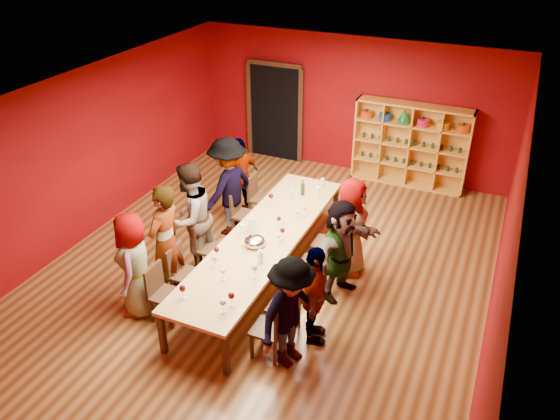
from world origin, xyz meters
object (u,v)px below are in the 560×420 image
object	(u,v)px
person_left_4	(240,177)
chair_person_right_2	(318,261)
person_right_1	(314,296)
chair_person_left_0	(161,290)
tasting_table	(264,239)
chair_person_left_4	(258,195)
person_left_1	(166,242)
chair_person_left_3	(241,211)
person_left_2	(190,218)
chair_person_right_0	(274,327)
person_right_3	(351,227)
shelving_unit	(411,141)
person_right_0	(291,313)
person_right_2	(341,249)
chair_person_right_3	(331,241)
wine_bottle	(303,189)
chair_person_right_1	(289,304)
person_left_3	(228,187)
chair_person_left_2	(208,245)
chair_person_left_1	(182,270)
person_left_0	(135,265)
spittoon_bowl	(255,242)

from	to	relation	value
person_left_4	chair_person_right_2	xyz separation A→B (m)	(2.18, -1.59, -0.31)
person_right_1	chair_person_left_0	bearing A→B (deg)	83.65
tasting_table	chair_person_left_4	distance (m)	1.88
person_left_1	chair_person_left_3	bearing A→B (deg)	174.74
person_left_1	chair_person_left_3	xyz separation A→B (m)	(0.24, 1.97, -0.45)
person_left_2	chair_person_right_0	size ratio (longest dim) A/B	2.12
person_left_1	person_right_3	bearing A→B (deg)	127.35
shelving_unit	person_right_0	distance (m)	5.92
person_right_2	chair_person_right_3	xyz separation A→B (m)	(-0.36, 0.64, -0.33)
person_right_0	wine_bottle	bearing A→B (deg)	37.87
person_right_1	person_right_2	distance (m)	1.14
chair_person_right_0	chair_person_right_1	xyz separation A→B (m)	(0.00, 0.51, 0.00)
person_right_2	chair_person_left_4	bearing A→B (deg)	73.25
person_left_3	chair_person_right_3	distance (m)	2.13
shelving_unit	chair_person_left_3	bearing A→B (deg)	-124.50
chair_person_left_2	person_right_3	world-z (taller)	person_right_3
chair_person_right_0	person_right_3	size ratio (longest dim) A/B	0.53
shelving_unit	person_right_0	bearing A→B (deg)	-92.31
person_left_1	chair_person_right_1	distance (m)	2.11
tasting_table	chair_person_left_1	distance (m)	1.37
person_left_4	chair_person_right_3	xyz separation A→B (m)	(2.18, -0.94, -0.31)
person_right_2	person_left_0	bearing A→B (deg)	140.95
person_left_1	wine_bottle	xyz separation A→B (m)	(1.20, 2.57, -0.08)
person_left_1	chair_person_left_2	distance (m)	0.92
person_right_3	chair_person_right_2	bearing A→B (deg)	149.73
chair_person_left_0	person_right_1	bearing A→B (deg)	11.97
person_left_3	person_left_1	bearing A→B (deg)	12.57
person_left_4	chair_person_left_4	bearing A→B (deg)	105.86
tasting_table	person_right_0	world-z (taller)	person_right_0
chair_person_right_1	chair_person_right_2	world-z (taller)	same
chair_person_left_0	person_left_3	distance (m)	2.56
shelving_unit	chair_person_left_0	distance (m)	6.33
shelving_unit	person_right_0	world-z (taller)	shelving_unit
person_left_4	person_right_1	bearing A→B (deg)	58.96
tasting_table	person_left_2	world-z (taller)	person_left_2
person_right_1	spittoon_bowl	size ratio (longest dim) A/B	4.52
person_left_2	chair_person_right_1	world-z (taller)	person_left_2
chair_person_right_0	chair_person_right_2	bearing A→B (deg)	90.00
person_left_3	chair_person_right_0	size ratio (longest dim) A/B	2.10
person_left_0	person_right_3	world-z (taller)	person_right_3
chair_person_right_1	person_left_0	bearing A→B (deg)	-168.29
person_right_3	wine_bottle	size ratio (longest dim) A/B	5.53
tasting_table	spittoon_bowl	world-z (taller)	spittoon_bowl
person_left_3	chair_person_left_4	bearing A→B (deg)	172.25
tasting_table	chair_person_left_4	world-z (taller)	chair_person_left_4
chair_person_left_2	chair_person_right_2	bearing A→B (deg)	9.15
chair_person_left_4	chair_person_right_0	world-z (taller)	same
person_left_2	wine_bottle	distance (m)	2.19
chair_person_right_1	person_right_2	xyz separation A→B (m)	(0.36, 1.14, 0.33)
chair_person_right_3	chair_person_left_1	bearing A→B (deg)	-136.88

